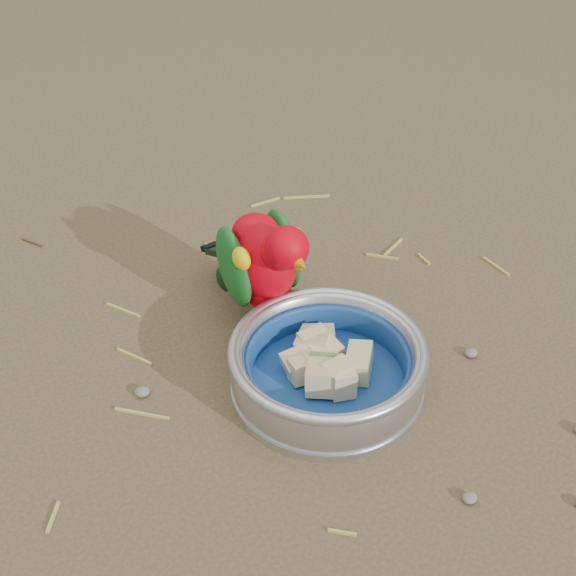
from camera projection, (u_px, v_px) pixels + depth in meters
name	position (u px, v px, depth m)	size (l,w,h in m)	color
ground	(252.00, 449.00, 0.88)	(60.00, 60.00, 0.00)	brown
food_bowl	(327.00, 385.00, 0.94)	(0.21, 0.21, 0.02)	#B2B2BA
bowl_wall	(328.00, 364.00, 0.93)	(0.21, 0.21, 0.04)	#B2B2BA
fruit_wedges	(328.00, 369.00, 0.93)	(0.12, 0.12, 0.03)	#D2BD84
lory_parrot	(265.00, 270.00, 0.99)	(0.09, 0.19, 0.15)	#BF000E
ground_debris	(204.00, 403.00, 0.93)	(0.90, 0.80, 0.01)	#A69F4C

